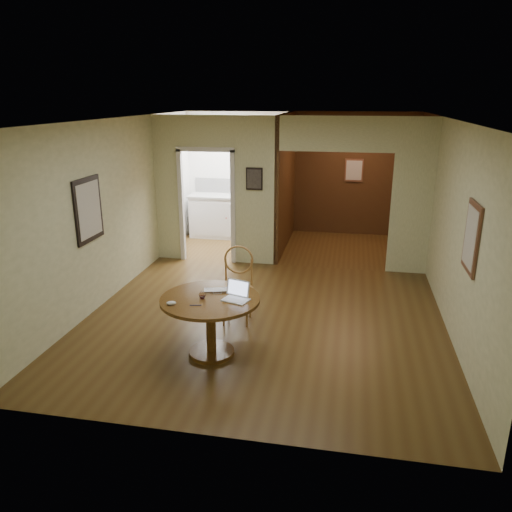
% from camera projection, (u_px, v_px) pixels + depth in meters
% --- Properties ---
extents(floor, '(5.00, 5.00, 0.00)m').
position_uv_depth(floor, '(262.00, 322.00, 6.98)').
color(floor, '#4C3315').
rests_on(floor, ground).
extents(room_shell, '(5.20, 7.50, 5.00)m').
position_uv_depth(room_shell, '(267.00, 190.00, 9.56)').
color(room_shell, white).
rests_on(room_shell, ground).
extents(dining_table, '(1.19, 1.19, 0.74)m').
position_uv_depth(dining_table, '(211.00, 313.00, 5.95)').
color(dining_table, brown).
rests_on(dining_table, ground).
extents(chair, '(0.47, 0.47, 1.06)m').
position_uv_depth(chair, '(238.00, 280.00, 6.89)').
color(chair, '#976035').
rests_on(chair, ground).
extents(open_laptop, '(0.34, 0.34, 0.21)m').
position_uv_depth(open_laptop, '(237.00, 294.00, 5.86)').
color(open_laptop, white).
rests_on(open_laptop, dining_table).
extents(closed_laptop, '(0.37, 0.29, 0.03)m').
position_uv_depth(closed_laptop, '(217.00, 292.00, 6.05)').
color(closed_laptop, '#A6A6AB').
rests_on(closed_laptop, dining_table).
extents(mouse, '(0.13, 0.10, 0.05)m').
position_uv_depth(mouse, '(171.00, 303.00, 5.69)').
color(mouse, white).
rests_on(mouse, dining_table).
extents(wine_glass, '(0.08, 0.08, 0.09)m').
position_uv_depth(wine_glass, '(202.00, 295.00, 5.86)').
color(wine_glass, white).
rests_on(wine_glass, dining_table).
extents(pen, '(0.13, 0.04, 0.01)m').
position_uv_depth(pen, '(196.00, 305.00, 5.68)').
color(pen, navy).
rests_on(pen, dining_table).
extents(kitchen_cabinet, '(2.06, 0.60, 0.94)m').
position_uv_depth(kitchen_cabinet, '(236.00, 217.00, 11.00)').
color(kitchen_cabinet, white).
rests_on(kitchen_cabinet, ground).
extents(grocery_bag, '(0.34, 0.31, 0.29)m').
position_uv_depth(grocery_bag, '(267.00, 190.00, 10.69)').
color(grocery_bag, beige).
rests_on(grocery_bag, kitchen_cabinet).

